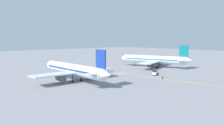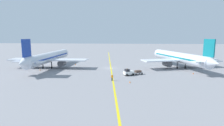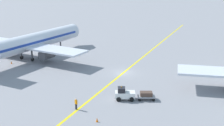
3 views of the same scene
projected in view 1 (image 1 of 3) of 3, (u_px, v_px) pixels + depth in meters
name	position (u px, v px, depth m)	size (l,w,h in m)	color
ground_plane	(121.00, 73.00, 85.64)	(400.00, 400.00, 0.00)	gray
apron_yellow_centreline	(121.00, 73.00, 85.64)	(0.40, 120.00, 0.01)	yellow
airplane_at_gate	(74.00, 70.00, 69.38)	(28.04, 35.42, 10.60)	silver
airplane_adjacent_stand	(154.00, 60.00, 103.50)	(28.17, 34.52, 10.60)	silver
baggage_tug_white	(155.00, 73.00, 81.25)	(3.35, 2.84, 2.11)	white
baggage_cart_trailing	(156.00, 72.00, 84.38)	(2.95, 2.52, 1.24)	gray
ground_crew_worker	(163.00, 76.00, 73.63)	(0.56, 0.30, 1.68)	#23232D
traffic_cone_near_nose	(175.00, 77.00, 75.48)	(0.32, 0.32, 0.55)	orange
traffic_cone_mid_apron	(175.00, 69.00, 96.98)	(0.32, 0.32, 0.55)	orange
traffic_cone_by_wingtip	(81.00, 83.00, 65.37)	(0.32, 0.32, 0.55)	orange
traffic_cone_far_edge	(82.00, 75.00, 80.03)	(0.32, 0.32, 0.55)	orange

